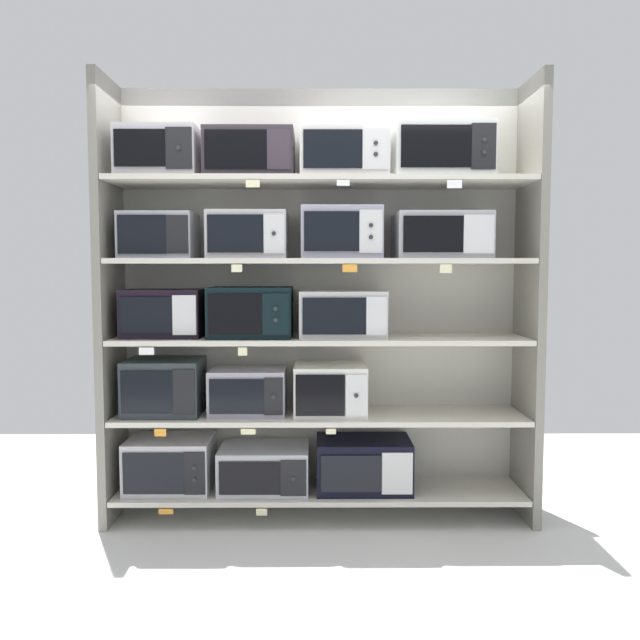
{
  "coord_description": "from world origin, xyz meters",
  "views": [
    {
      "loc": [
        -0.02,
        -3.9,
        1.5
      ],
      "look_at": [
        0.0,
        0.0,
        1.2
      ],
      "focal_mm": 36.99,
      "sensor_mm": 36.0,
      "label": 1
    }
  ],
  "objects": [
    {
      "name": "microwave_11",
      "position": [
        0.12,
        -0.0,
        1.71
      ],
      "size": [
        0.47,
        0.39,
        0.3
      ],
      "color": "#9A99AE",
      "rests_on": "shelf_3"
    },
    {
      "name": "price_tag_5",
      "position": [
        -0.97,
        -0.24,
        1.04
      ],
      "size": [
        0.08,
        0.0,
        0.04
      ],
      "primitive_type": "cube",
      "color": "white"
    },
    {
      "name": "ground",
      "position": [
        0.0,
        -1.0,
        -0.01
      ],
      "size": [
        6.43,
        6.0,
        0.02
      ],
      "primitive_type": "cube",
      "color": "silver"
    },
    {
      "name": "microwave_12",
      "position": [
        0.71,
        -0.0,
        1.69
      ],
      "size": [
        0.54,
        0.42,
        0.27
      ],
      "color": "#9C9FA4",
      "rests_on": "shelf_3"
    },
    {
      "name": "microwave_3",
      "position": [
        -0.93,
        -0.0,
        0.8
      ],
      "size": [
        0.45,
        0.37,
        0.33
      ],
      "color": "#2B3337",
      "rests_on": "shelf_1"
    },
    {
      "name": "price_tag_12",
      "position": [
        0.74,
        -0.24,
        1.96
      ],
      "size": [
        0.08,
        0.0,
        0.05
      ],
      "primitive_type": "cube",
      "color": "white"
    },
    {
      "name": "microwave_2",
      "position": [
        0.26,
        -0.0,
        0.32
      ],
      "size": [
        0.56,
        0.38,
        0.3
      ],
      "color": "black",
      "rests_on": "shelf_0"
    },
    {
      "name": "microwave_10",
      "position": [
        -0.42,
        -0.0,
        1.7
      ],
      "size": [
        0.46,
        0.39,
        0.27
      ],
      "color": "#BAB5B9",
      "rests_on": "shelf_3"
    },
    {
      "name": "price_tag_6",
      "position": [
        -0.43,
        -0.24,
        1.04
      ],
      "size": [
        0.05,
        0.0,
        0.05
      ],
      "primitive_type": "cube",
      "color": "beige"
    },
    {
      "name": "microwave_9",
      "position": [
        -0.94,
        -0.0,
        1.69
      ],
      "size": [
        0.42,
        0.35,
        0.27
      ],
      "color": "#9DA1AA",
      "rests_on": "shelf_3"
    },
    {
      "name": "price_tag_8",
      "position": [
        0.16,
        -0.24,
        1.5
      ],
      "size": [
        0.08,
        0.0,
        0.04
      ],
      "primitive_type": "cube",
      "color": "orange"
    },
    {
      "name": "back_panel",
      "position": [
        0.0,
        0.26,
        1.3
      ],
      "size": [
        2.63,
        0.04,
        2.61
      ],
      "primitive_type": "cube",
      "color": "beige",
      "rests_on": "ground"
    },
    {
      "name": "price_tag_9",
      "position": [
        0.7,
        -0.24,
        1.5
      ],
      "size": [
        0.07,
        0.0,
        0.05
      ],
      "primitive_type": "cube",
      "color": "beige"
    },
    {
      "name": "price_tag_3",
      "position": [
        -0.41,
        -0.24,
        0.58
      ],
      "size": [
        0.08,
        0.0,
        0.03
      ],
      "primitive_type": "cube",
      "color": "beige"
    },
    {
      "name": "upright_left",
      "position": [
        -1.24,
        0.0,
        1.3
      ],
      "size": [
        0.05,
        0.47,
        2.61
      ],
      "primitive_type": "cube",
      "color": "gray",
      "rests_on": "ground"
    },
    {
      "name": "price_tag_1",
      "position": [
        -0.33,
        -0.24,
        0.12
      ],
      "size": [
        0.06,
        0.0,
        0.04
      ],
      "primitive_type": "cube",
      "color": "beige"
    },
    {
      "name": "microwave_8",
      "position": [
        0.13,
        -0.0,
        1.23
      ],
      "size": [
        0.51,
        0.38,
        0.27
      ],
      "color": "#BDBBBB",
      "rests_on": "shelf_2"
    },
    {
      "name": "shelf_2",
      "position": [
        0.0,
        0.0,
        1.08
      ],
      "size": [
        2.43,
        0.47,
        0.03
      ],
      "primitive_type": "cube",
      "color": "beige"
    },
    {
      "name": "shelf_1",
      "position": [
        0.0,
        0.0,
        0.62
      ],
      "size": [
        2.43,
        0.47,
        0.03
      ],
      "primitive_type": "cube",
      "color": "beige"
    },
    {
      "name": "microwave_0",
      "position": [
        -0.9,
        -0.0,
        0.33
      ],
      "size": [
        0.5,
        0.39,
        0.31
      ],
      "color": "#B5B4BA",
      "rests_on": "shelf_0"
    },
    {
      "name": "microwave_4",
      "position": [
        -0.43,
        -0.0,
        0.77
      ],
      "size": [
        0.45,
        0.34,
        0.27
      ],
      "color": "#A09CAD",
      "rests_on": "shelf_1"
    },
    {
      "name": "microwave_16",
      "position": [
        0.71,
        -0.0,
        2.18
      ],
      "size": [
        0.56,
        0.37,
        0.32
      ],
      "color": "silver",
      "rests_on": "shelf_4"
    },
    {
      "name": "shelf_3",
      "position": [
        0.0,
        0.0,
        1.54
      ],
      "size": [
        2.43,
        0.47,
        0.03
      ],
      "primitive_type": "cube",
      "color": "beige"
    },
    {
      "name": "shelf_4",
      "position": [
        0.0,
        0.0,
        2.01
      ],
      "size": [
        2.43,
        0.47,
        0.03
      ],
      "primitive_type": "cube",
      "color": "beige"
    },
    {
      "name": "price_tag_7",
      "position": [
        -0.46,
        -0.24,
        1.5
      ],
      "size": [
        0.06,
        0.0,
        0.04
      ],
      "primitive_type": "cube",
      "color": "beige"
    },
    {
      "name": "price_tag_10",
      "position": [
        -0.37,
        -0.24,
        1.97
      ],
      "size": [
        0.08,
        0.0,
        0.04
      ],
      "primitive_type": "cube",
      "color": "beige"
    },
    {
      "name": "price_tag_4",
      "position": [
        0.06,
        -0.24,
        0.58
      ],
      "size": [
        0.06,
        0.0,
        0.03
      ],
      "primitive_type": "cube",
      "color": "beige"
    },
    {
      "name": "microwave_6",
      "position": [
        -0.92,
        -0.0,
        1.24
      ],
      "size": [
        0.46,
        0.34,
        0.28
      ],
      "color": "black",
      "rests_on": "shelf_2"
    },
    {
      "name": "microwave_1",
      "position": [
        -0.34,
        -0.0,
        0.3
      ],
      "size": [
        0.53,
        0.41,
        0.26
      ],
      "color": "#A4A7AF",
      "rests_on": "shelf_0"
    },
    {
      "name": "price_tag_11",
      "position": [
        0.13,
        -0.24,
        1.97
      ],
      "size": [
        0.07,
        0.0,
        0.03
      ],
      "primitive_type": "cube",
      "color": "white"
    },
    {
      "name": "microwave_13",
      "position": [
        -0.93,
        -0.0,
        2.16
      ],
      "size": [
        0.46,
        0.43,
        0.28
      ],
      "color": "#B4B1B5",
      "rests_on": "shelf_4"
    },
    {
      "name": "price_tag_0",
      "position": [
        -0.88,
        -0.24,
        0.12
      ],
      "size": [
        0.08,
        0.0,
        0.03
      ],
      "primitive_type": "cube",
      "color": "orange"
    },
    {
      "name": "shelf_0",
      "position": [
        0.0,
        0.0,
        0.16
      ],
      "size": [
        2.43,
        0.47,
        0.03
      ],
      "primitive_type": "cube",
      "color": "beige",
      "rests_on": "ground"
    },
    {
      "name": "price_tag_2",
      "position": [
        -0.9,
        -0.24,
        0.58
      ],
      "size": [
        0.07,
        0.0,
        0.04
      ],
      "primitive_type": "cube",
      "color": "orange"
    },
    {
      "name": "microwave_14",
      "position": [
        -0.41,
        -0.0,
        2.16
      ],
      "size": [
        0.51,
        0.39,
        0.28
      ],
      "color": "#312932",
      "rests_on": "shelf_4"
    },
    {
      "name": "microwave_5",
      "position": [
        0.06,
        -0.0,
        0.78
      ],
      "size": [
        0.43,
        0.41,
        0.3
      ],
      "color": "silver",
      "rests_on": "shelf_1"
    },
    {
      "name": "upright_right",
      "position": [
        1.24,
        0.0,
        1.3
      ],
      "size": [
        0.05,
        0.47,
        2.61
      ],
      "primitive_type": "cube",
      "color": "gray",
      "rests_on": "ground"
    },
    {
      "name": "microwave_7",
      "position": [
        -0.41,
        -0.0,
        1.24
      ],
      "size": [
        0.48,
        0.41,
        0.3
      ],
      "color": "black",
      "rests_on": "shelf_2"
    },
    {
      "name": "microwave_15",
      "position": [
        0.14,
        -0.0,
        2.16
      ],
      "size": [
        0.5,
        0.42,
        0.28
      ],
      "color": "silver",
      "rests_on": "shelf_4"
    }
  ]
}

